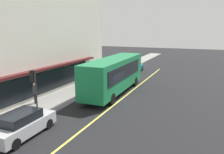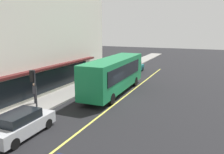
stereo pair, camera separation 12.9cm
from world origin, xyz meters
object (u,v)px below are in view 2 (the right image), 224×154
Objects in this scene: bus at (115,73)px; car_teal at (134,67)px; car_silver at (21,124)px; pedestrian_at_corner at (35,91)px; traffic_light at (33,81)px.

car_teal is at bearing 7.94° from bus.
car_silver is 5.77m from pedestrian_at_corner.
car_silver is at bearing 172.31° from bus.
traffic_light is 19.21m from car_teal.
traffic_light reaches higher than pedestrian_at_corner.
bus is 6.34× the size of pedestrian_at_corner.
pedestrian_at_corner reaches higher than car_silver.
bus is 11.54m from car_teal.
traffic_light reaches higher than car_silver.
bus reaches higher than pedestrian_at_corner.
car_teal is at bearing 0.27° from car_silver.
bus is at bearing -172.06° from car_teal.
bus reaches higher than car_teal.
car_teal is (22.33, 0.10, 0.00)m from car_silver.
pedestrian_at_corner is (4.76, 3.22, 0.47)m from car_silver.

